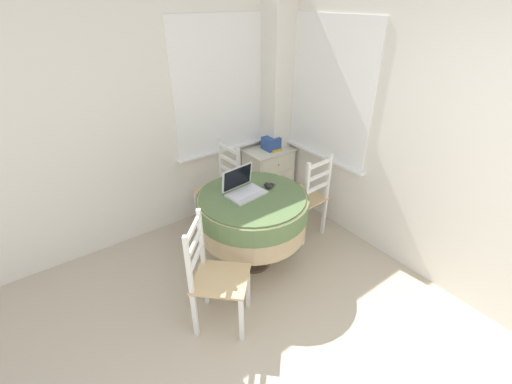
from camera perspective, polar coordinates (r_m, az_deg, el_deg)
corner_room_shell at (r=3.08m, az=4.00°, el=9.60°), size 4.28×4.77×2.55m
round_dining_table at (r=3.17m, az=-0.58°, el=-3.28°), size 1.02×1.02×0.78m
laptop at (r=3.10m, az=-2.16°, el=0.65°), size 0.37×0.29×0.24m
computer_mouse at (r=3.19m, az=2.04°, el=1.06°), size 0.06×0.10×0.05m
cell_phone at (r=3.26m, az=2.28°, el=1.26°), size 0.09×0.11×0.01m
dining_chair_near_back_window at (r=3.84m, az=-5.91°, el=0.45°), size 0.44×0.41×0.97m
dining_chair_near_right_window at (r=3.70m, az=8.39°, el=-0.95°), size 0.41×0.44×0.97m
dining_chair_camera_near at (r=2.73m, az=-6.86°, el=-13.99°), size 0.56×0.56×0.97m
corner_cabinet at (r=4.36m, az=2.07°, el=2.82°), size 0.57×0.41×0.71m
storage_box at (r=4.20m, az=2.53°, el=8.11°), size 0.18×0.18×0.15m
book_on_cabinet at (r=4.22m, az=2.89°, el=7.25°), size 0.13×0.18×0.02m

